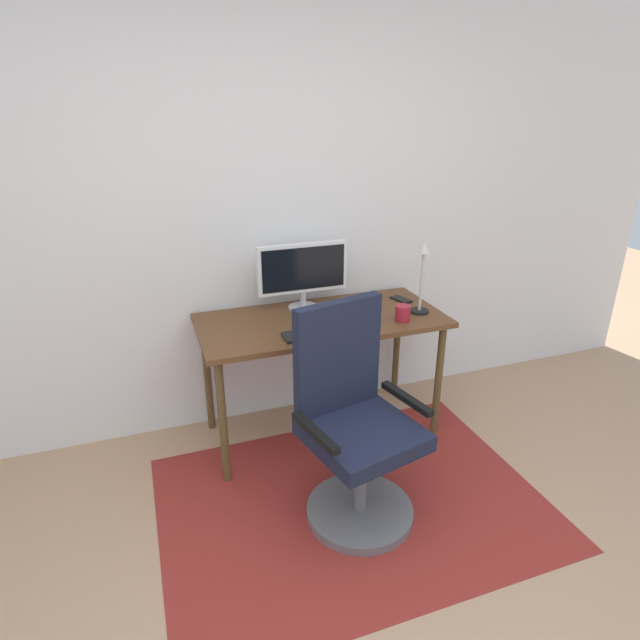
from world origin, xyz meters
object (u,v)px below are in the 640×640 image
object	(u,v)px
desk	(322,331)
computer_mouse	(369,321)
coffee_cup	(403,313)
monitor	(303,271)
office_chair	(354,434)
desk_lamp	(422,269)
cell_phone	(401,299)
keyboard	(323,333)

from	to	relation	value
desk	computer_mouse	bearing A→B (deg)	-36.58
coffee_cup	desk	bearing A→B (deg)	155.70
monitor	computer_mouse	bearing A→B (deg)	-52.11
office_chair	computer_mouse	bearing A→B (deg)	46.88
coffee_cup	desk_lamp	xyz separation A→B (m)	(0.16, 0.08, 0.22)
desk_lamp	cell_phone	bearing A→B (deg)	91.09
monitor	coffee_cup	world-z (taller)	monitor
monitor	coffee_cup	size ratio (longest dim) A/B	5.93
keyboard	office_chair	world-z (taller)	office_chair
desk	office_chair	xyz separation A→B (m)	(-0.09, -0.70, -0.24)
computer_mouse	cell_phone	xyz separation A→B (m)	(0.35, 0.28, -0.01)
desk	coffee_cup	distance (m)	0.48
keyboard	cell_phone	size ratio (longest dim) A/B	3.07
computer_mouse	office_chair	bearing A→B (deg)	-120.20
keyboard	office_chair	size ratio (longest dim) A/B	0.40
desk_lamp	office_chair	bearing A→B (deg)	-138.23
keyboard	desk	bearing A→B (deg)	71.22
computer_mouse	desk_lamp	distance (m)	0.43
keyboard	computer_mouse	xyz separation A→B (m)	(0.30, 0.05, 0.01)
keyboard	office_chair	xyz separation A→B (m)	(-0.01, -0.48, -0.33)
desk	coffee_cup	bearing A→B (deg)	-24.30
keyboard	coffee_cup	xyz separation A→B (m)	(0.49, 0.02, 0.04)
desk	computer_mouse	xyz separation A→B (m)	(0.22, -0.17, 0.10)
monitor	computer_mouse	size ratio (longest dim) A/B	5.21
desk	keyboard	distance (m)	0.24
coffee_cup	office_chair	distance (m)	0.80
keyboard	desk_lamp	world-z (taller)	desk_lamp
computer_mouse	coffee_cup	xyz separation A→B (m)	(0.20, -0.02, 0.03)
cell_phone	desk_lamp	world-z (taller)	desk_lamp
desk	keyboard	world-z (taller)	keyboard
coffee_cup	desk_lamp	distance (m)	0.28
computer_mouse	coffee_cup	distance (m)	0.20
coffee_cup	cell_phone	world-z (taller)	coffee_cup
desk	cell_phone	size ratio (longest dim) A/B	10.09
computer_mouse	desk_lamp	world-z (taller)	desk_lamp
coffee_cup	desk_lamp	bearing A→B (deg)	27.81
desk_lamp	computer_mouse	bearing A→B (deg)	-170.47
desk_lamp	office_chair	size ratio (longest dim) A/B	0.39
office_chair	keyboard	bearing A→B (deg)	75.49
desk	computer_mouse	world-z (taller)	computer_mouse
desk	desk_lamp	distance (m)	0.68
cell_phone	office_chair	world-z (taller)	office_chair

